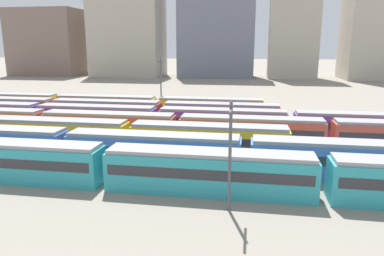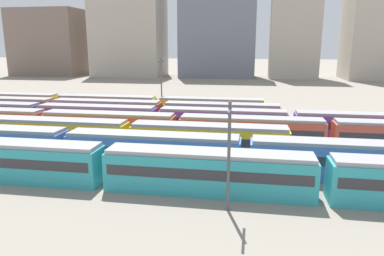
{
  "view_description": "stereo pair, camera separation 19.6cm",
  "coord_description": "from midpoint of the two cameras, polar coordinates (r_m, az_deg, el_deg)",
  "views": [
    {
      "loc": [
        39.92,
        -29.13,
        12.52
      ],
      "look_at": [
        32.57,
        15.6,
        2.04
      ],
      "focal_mm": 33.58,
      "sensor_mm": 36.0,
      "label": 1
    },
    {
      "loc": [
        40.12,
        -29.1,
        12.52
      ],
      "look_at": [
        32.57,
        15.6,
        2.04
      ],
      "focal_mm": 33.58,
      "sensor_mm": 36.0,
      "label": 2
    }
  ],
  "objects": [
    {
      "name": "train_track_2",
      "position": [
        47.21,
        -20.63,
        -0.83
      ],
      "size": [
        55.8,
        3.06,
        3.75
      ],
      "color": "yellow",
      "rests_on": "ground_plane"
    },
    {
      "name": "distant_building_4",
      "position": [
        151.45,
        26.82,
        13.78
      ],
      "size": [
        18.37,
        20.26,
        36.19
      ],
      "primitive_type": "cube",
      "color": "#B2A899",
      "rests_on": "ground_plane"
    },
    {
      "name": "train_track_3",
      "position": [
        46.94,
        21.03,
        -0.94
      ],
      "size": [
        112.5,
        3.06,
        3.75
      ],
      "color": "#BC4C38",
      "rests_on": "ground_plane"
    },
    {
      "name": "train_track_0",
      "position": [
        33.56,
        -13.58,
        -5.81
      ],
      "size": [
        74.7,
        3.06,
        3.75
      ],
      "color": "teal",
      "rests_on": "ground_plane"
    },
    {
      "name": "train_track_4",
      "position": [
        52.76,
        -5.32,
        1.35
      ],
      "size": [
        74.7,
        3.06,
        3.75
      ],
      "color": "#6B429E",
      "rests_on": "ground_plane"
    },
    {
      "name": "distant_building_0",
      "position": [
        168.59,
        -21.51,
        12.51
      ],
      "size": [
        28.62,
        20.39,
        27.23
      ],
      "primitive_type": "cube",
      "color": "#7A665B",
      "rests_on": "ground_plane"
    },
    {
      "name": "distant_building_3",
      "position": [
        146.15,
        16.08,
        15.54
      ],
      "size": [
        17.89,
        13.52,
        40.38
      ],
      "primitive_type": "cube",
      "color": "#B2A899",
      "rests_on": "ground_plane"
    },
    {
      "name": "train_track_6",
      "position": [
        66.4,
        -13.3,
        3.47
      ],
      "size": [
        55.8,
        3.06,
        3.75
      ],
      "color": "yellow",
      "rests_on": "ground_plane"
    },
    {
      "name": "train_track_5",
      "position": [
        60.82,
        -13.25,
        2.62
      ],
      "size": [
        55.8,
        3.06,
        3.75
      ],
      "color": "#BC4C38",
      "rests_on": "ground_plane"
    },
    {
      "name": "distant_building_2",
      "position": [
        146.07,
        4.2,
        16.07
      ],
      "size": [
        29.39,
        15.54,
        40.77
      ],
      "primitive_type": "cube",
      "color": "slate",
      "rests_on": "ground_plane"
    },
    {
      "name": "train_track_1",
      "position": [
        37.24,
        -6.11,
        -3.63
      ],
      "size": [
        93.6,
        3.06,
        3.75
      ],
      "color": "#4C70BC",
      "rests_on": "ground_plane"
    },
    {
      "name": "distant_building_1",
      "position": [
        153.84,
        -9.94,
        15.2
      ],
      "size": [
        27.94,
        19.28,
        37.73
      ],
      "primitive_type": "cube",
      "color": "#B2A899",
      "rests_on": "ground_plane"
    },
    {
      "name": "catenary_pole_1",
      "position": [
        65.76,
        -4.8,
        7.02
      ],
      "size": [
        0.24,
        3.2,
        10.29
      ],
      "color": "#4C4C51",
      "rests_on": "ground_plane"
    },
    {
      "name": "catenary_pole_0",
      "position": [
        27.09,
        6.09,
        -3.63
      ],
      "size": [
        0.24,
        3.2,
        8.54
      ],
      "color": "#4C4C51",
      "rests_on": "ground_plane"
    }
  ]
}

